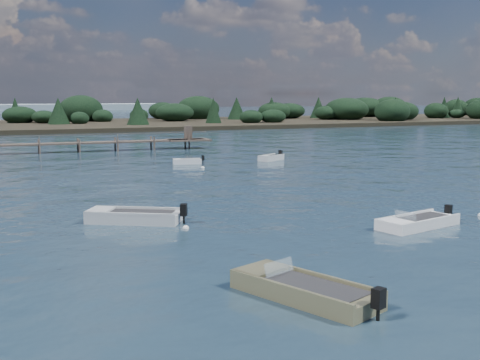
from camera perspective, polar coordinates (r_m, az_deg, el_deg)
name	(u,v)px	position (r m, az deg, el deg)	size (l,w,h in m)	color
ground	(135,142)	(83.85, -9.90, 3.59)	(400.00, 400.00, 0.00)	#152633
dinghy_mid_grey	(134,219)	(31.44, -10.01, -3.64)	(5.01, 3.85, 1.30)	#B1B6B8
tender_far_white	(187,163)	(56.66, -5.02, 1.66)	(2.98, 1.51, 1.00)	silver
tender_far_grey_b	(271,159)	(59.56, 2.97, 2.02)	(3.23, 2.57, 1.14)	#B1B6B8
dinghy_mid_white_a	(418,224)	(31.11, 16.49, -4.03)	(4.95, 2.78, 1.14)	silver
dinghy_near_olive	(304,293)	(19.85, 6.08, -10.61)	(3.69, 5.38, 1.31)	#6F6B4A
buoy_c	(186,228)	(29.69, -5.15, -4.59)	(0.32, 0.32, 0.32)	silver
buoy_e	(203,168)	(53.56, -3.55, 1.15)	(0.32, 0.32, 0.32)	silver
far_headland	(213,115)	(128.94, -2.60, 6.15)	(190.00, 40.00, 5.80)	black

